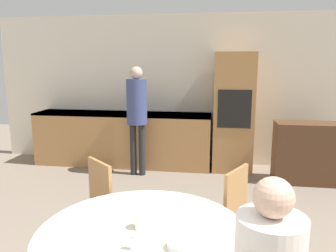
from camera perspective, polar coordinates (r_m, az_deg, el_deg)
wall_back at (r=5.81m, az=3.00°, el=6.24°), size 6.87×0.05×2.60m
kitchen_counter at (r=5.80m, az=-7.88°, el=-2.11°), size 3.06×0.60×0.92m
oven_unit at (r=5.50m, az=11.30°, el=2.33°), size 0.64×0.59×1.94m
sideboard at (r=5.32m, az=23.10°, el=-4.31°), size 0.96×0.45×0.91m
chair_far_left at (r=3.01m, az=-13.19°, el=-13.94°), size 0.57×0.57×0.94m
chair_far_right at (r=2.89m, az=9.90°, el=-14.91°), size 0.54×0.54×0.94m
person_standing at (r=5.12m, az=-5.44°, el=3.05°), size 0.32×0.32×1.72m
cup at (r=2.15m, az=-4.73°, el=-16.23°), size 0.08×0.08×0.09m
bowl_near at (r=1.96m, az=2.10°, el=-20.08°), size 0.15×0.15×0.04m
salt_shaker at (r=1.95m, az=-6.14°, el=-19.47°), size 0.03×0.03×0.09m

